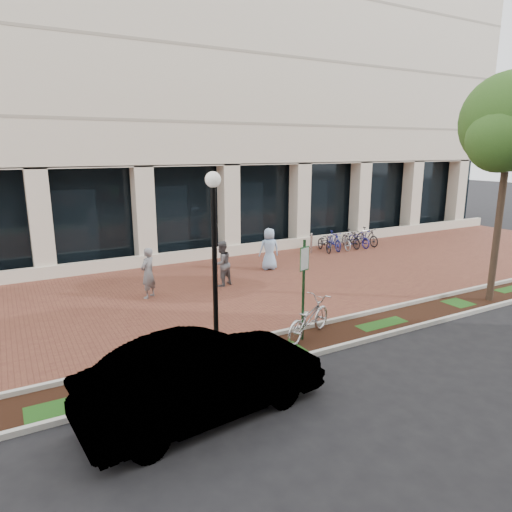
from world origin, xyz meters
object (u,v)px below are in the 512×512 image
pedestrian_left (148,273)px  sedan_near_curb (204,376)px  bike_rack_cluster (346,240)px  bollard (311,243)px  street_tree (510,129)px  pedestrian_right (269,249)px  lamppost (215,256)px  locked_bicycle (309,318)px  pedestrian_mid (222,264)px  parking_sign (304,278)px

pedestrian_left → sedan_near_curb: 7.39m
bike_rack_cluster → bollard: bearing=-169.3°
street_tree → pedestrian_right: street_tree is taller
lamppost → sedan_near_curb: 3.04m
locked_bicycle → pedestrian_mid: (-0.01, 5.38, 0.30)m
street_tree → pedestrian_mid: street_tree is taller
pedestrian_mid → pedestrian_left: bearing=-17.7°
pedestrian_mid → sedan_near_curb: (-3.80, -7.37, -0.07)m
lamppost → sedan_near_curb: size_ratio=0.95×
bollard → sedan_near_curb: 14.04m
sedan_near_curb → parking_sign: bearing=-67.8°
lamppost → locked_bicycle: 3.24m
locked_bicycle → pedestrian_left: size_ratio=1.18×
pedestrian_right → street_tree: bearing=133.6°
locked_bicycle → bollard: locked_bicycle is taller
parking_sign → locked_bicycle: 1.18m
pedestrian_right → bollard: 3.66m
locked_bicycle → bike_rack_cluster: (8.16, 8.14, -0.08)m
lamppost → pedestrian_right: 8.38m
pedestrian_left → pedestrian_mid: bearing=143.9°
bike_rack_cluster → lamppost: bearing=-134.1°
parking_sign → street_tree: (7.32, -0.33, 3.80)m
pedestrian_left → pedestrian_mid: 2.73m
parking_sign → pedestrian_left: 6.01m
locked_bicycle → pedestrian_mid: 5.39m
pedestrian_right → pedestrian_mid: bearing=34.2°
locked_bicycle → pedestrian_left: 5.99m
pedestrian_left → pedestrian_right: (5.41, 1.20, 0.01)m
bollard → sedan_near_curb: size_ratio=0.22×
pedestrian_mid → bike_rack_cluster: (8.16, 2.76, -0.38)m
pedestrian_mid → pedestrian_right: pedestrian_right is taller
parking_sign → bollard: (6.20, 8.18, -1.18)m
lamppost → pedestrian_left: bearing=91.8°
bike_rack_cluster → pedestrian_right: bearing=-154.1°
sedan_near_curb → pedestrian_left: bearing=-14.2°
lamppost → bollard: 11.79m
bollard → parking_sign: bearing=-127.2°
locked_bicycle → bollard: bearing=-61.0°
locked_bicycle → lamppost: bearing=61.0°
street_tree → pedestrian_left: bearing=149.7°
pedestrian_left → street_tree: bearing=112.3°
street_tree → bike_rack_cluster: street_tree is taller
lamppost → pedestrian_mid: 6.02m
lamppost → parking_sign: bearing=-7.0°
locked_bicycle → bike_rack_cluster: locked_bicycle is taller
lamppost → locked_bicycle: bearing=-4.4°
locked_bicycle → pedestrian_left: pedestrian_left is taller
pedestrian_right → bollard: bearing=-143.1°
street_tree → locked_bicycle: 8.65m
street_tree → parking_sign: bearing=177.4°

